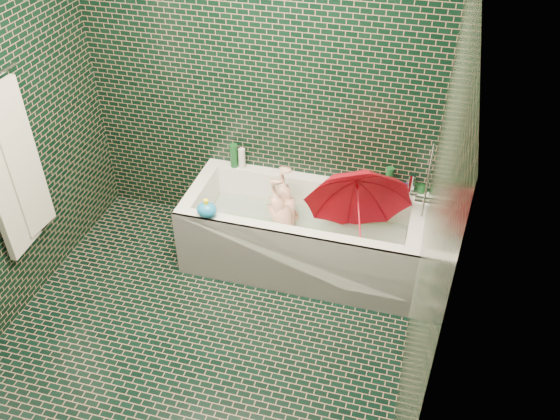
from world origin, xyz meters
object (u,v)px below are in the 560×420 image
(child, at_px, (285,227))
(bath_toy, at_px, (207,210))
(bathtub, at_px, (302,240))
(rubber_duck, at_px, (373,184))
(umbrella, at_px, (359,216))

(child, height_order, bath_toy, bath_toy)
(bath_toy, bearing_deg, bathtub, 27.51)
(rubber_duck, bearing_deg, bathtub, -127.93)
(child, relative_size, umbrella, 1.26)
(umbrella, bearing_deg, bath_toy, -173.58)
(child, distance_m, bath_toy, 0.65)
(bath_toy, bearing_deg, child, 34.24)
(child, bearing_deg, rubber_duck, 130.78)
(child, xyz_separation_m, rubber_duck, (0.58, 0.32, 0.28))
(child, relative_size, rubber_duck, 8.29)
(child, distance_m, rubber_duck, 0.72)
(child, height_order, umbrella, umbrella)
(bathtub, height_order, rubber_duck, rubber_duck)
(bathtub, relative_size, umbrella, 2.38)
(child, bearing_deg, bath_toy, -43.23)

